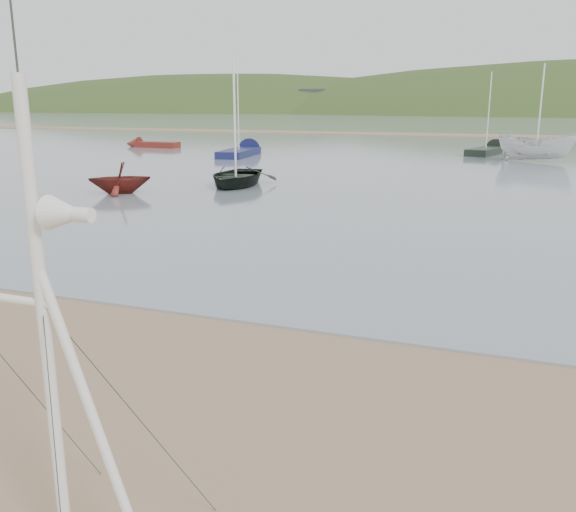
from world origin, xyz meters
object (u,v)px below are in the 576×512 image
(sailboat_dark_mid, at_px, (493,150))
(boat_white, at_px, (539,124))
(mast_rig, at_px, (46,437))
(sailboat_blue_near, at_px, (247,150))
(dinghy_red_far, at_px, (145,144))
(boat_red, at_px, (119,164))
(boat_dark, at_px, (235,137))

(sailboat_dark_mid, bearing_deg, boat_white, -64.38)
(mast_rig, xyz_separation_m, sailboat_blue_near, (-16.04, 39.52, -0.92))
(dinghy_red_far, bearing_deg, boat_white, -3.89)
(boat_red, distance_m, sailboat_dark_mid, 31.76)
(boat_white, xyz_separation_m, sailboat_dark_mid, (-3.01, 6.28, -2.22))
(boat_red, distance_m, boat_white, 28.05)
(mast_rig, distance_m, boat_red, 22.56)
(mast_rig, relative_size, boat_dark, 1.10)
(sailboat_dark_mid, bearing_deg, mast_rig, -91.91)
(boat_dark, xyz_separation_m, dinghy_red_far, (-18.40, 20.27, -2.03))
(mast_rig, bearing_deg, dinghy_red_far, 122.54)
(boat_dark, relative_size, sailboat_blue_near, 0.60)
(sailboat_blue_near, bearing_deg, boat_dark, -67.30)
(mast_rig, height_order, dinghy_red_far, mast_rig)
(mast_rig, distance_m, sailboat_blue_near, 42.66)
(sailboat_dark_mid, xyz_separation_m, sailboat_blue_near, (-17.61, -7.51, -0.00))
(sailboat_blue_near, bearing_deg, sailboat_dark_mid, 23.09)
(boat_red, height_order, dinghy_red_far, boat_red)
(sailboat_dark_mid, distance_m, sailboat_blue_near, 19.15)
(boat_dark, distance_m, boat_white, 22.62)
(boat_dark, bearing_deg, sailboat_blue_near, 105.47)
(boat_red, bearing_deg, sailboat_dark_mid, 117.45)
(boat_red, distance_m, dinghy_red_far, 28.39)
(mast_rig, height_order, boat_red, mast_rig)
(boat_red, bearing_deg, boat_white, 106.11)
(mast_rig, distance_m, boat_white, 41.02)
(boat_red, bearing_deg, boat_dark, 101.34)
(dinghy_red_far, relative_size, sailboat_dark_mid, 0.78)
(boat_red, xyz_separation_m, boat_white, (17.25, 22.08, 1.19))
(mast_rig, bearing_deg, boat_red, 124.18)
(boat_red, relative_size, boat_white, 0.52)
(boat_white, relative_size, sailboat_blue_near, 0.65)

